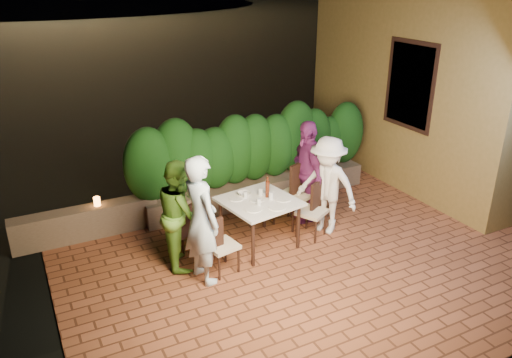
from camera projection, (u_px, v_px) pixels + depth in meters
ground at (319, 265)px, 7.13m from camera, size 400.00×400.00×0.00m
terrace_floor at (301, 252)px, 7.56m from camera, size 7.00×6.00×0.15m
building_wall at (427, 49)px, 9.30m from camera, size 1.60×5.00×5.00m
window_pane at (411, 85)px, 8.76m from camera, size 0.08×1.00×1.40m
window_frame at (411, 85)px, 8.76m from camera, size 0.06×1.15×1.55m
planter at (258, 190)px, 9.01m from camera, size 4.20×0.55×0.40m
hedge at (258, 151)px, 8.72m from camera, size 4.00×0.70×1.10m
parapet at (86, 223)px, 7.73m from camera, size 2.20×0.30×0.50m
hill at (47, 42)px, 58.74m from camera, size 52.00×40.00×22.00m
dining_table at (259, 223)px, 7.46m from camera, size 1.16×1.16×0.75m
plate_nw at (253, 209)px, 7.03m from camera, size 0.25×0.25×0.01m
plate_sw at (236, 199)px, 7.35m from camera, size 0.22×0.22×0.01m
plate_ne at (283, 199)px, 7.34m from camera, size 0.22×0.22×0.01m
plate_se at (266, 191)px, 7.61m from camera, size 0.22×0.22×0.01m
plate_centre at (257, 200)px, 7.32m from camera, size 0.21×0.21×0.01m
plate_front at (277, 207)px, 7.08m from camera, size 0.24×0.24×0.01m
glass_nw at (259, 202)px, 7.14m from camera, size 0.06×0.06×0.10m
glass_sw at (245, 195)px, 7.37m from camera, size 0.06×0.06×0.10m
glass_ne at (271, 196)px, 7.32m from camera, size 0.07×0.07×0.11m
glass_se at (261, 192)px, 7.45m from camera, size 0.06×0.06×0.11m
beer_bottle at (267, 187)px, 7.36m from camera, size 0.06×0.06×0.32m
bowl at (244, 194)px, 7.48m from camera, size 0.19×0.19×0.05m
chair_left_front at (222, 244)px, 6.78m from camera, size 0.46×0.46×0.84m
chair_left_back at (198, 229)px, 7.16m from camera, size 0.54×0.54×0.87m
chair_right_front at (312, 211)px, 7.70m from camera, size 0.55×0.55×0.87m
chair_right_back at (291, 196)px, 8.03m from camera, size 0.61×0.61×1.02m
diner_blue at (201, 220)px, 6.44m from camera, size 0.53×0.71×1.77m
diner_green at (180, 214)px, 6.85m from camera, size 0.73×0.86×1.55m
diner_white at (327, 186)px, 7.72m from camera, size 0.99×1.17×1.57m
diner_purple at (307, 171)px, 8.10m from camera, size 0.59×1.06×1.70m
parapet_lamp at (97, 201)px, 7.69m from camera, size 0.10×0.10×0.14m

